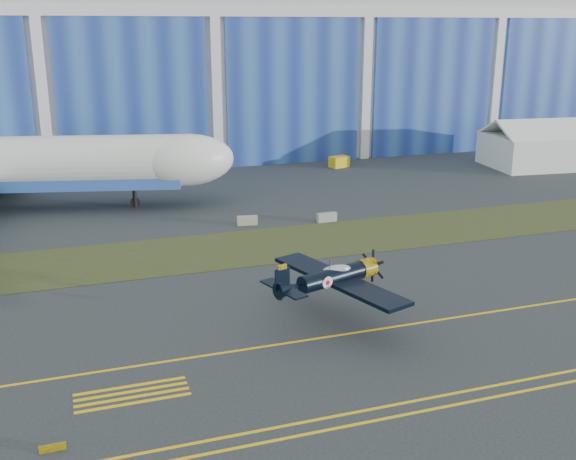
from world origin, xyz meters
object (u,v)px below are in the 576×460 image
object	(u,v)px
warbird	(332,277)
tug	(339,162)
shipping_container	(180,165)
tent	(541,142)

from	to	relation	value
warbird	tug	distance (m)	51.62
warbird	shipping_container	bearing A→B (deg)	73.67
warbird	shipping_container	distance (m)	49.86
shipping_container	tent	bearing A→B (deg)	-30.65
tug	tent	bearing A→B (deg)	-33.44
tent	warbird	bearing A→B (deg)	-133.95
tent	tug	bearing A→B (deg)	169.16
warbird	tug	size ratio (longest dim) A/B	5.36
warbird	tent	distance (m)	61.22
shipping_container	tug	xyz separation A→B (m)	(21.69, -2.47, -0.50)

